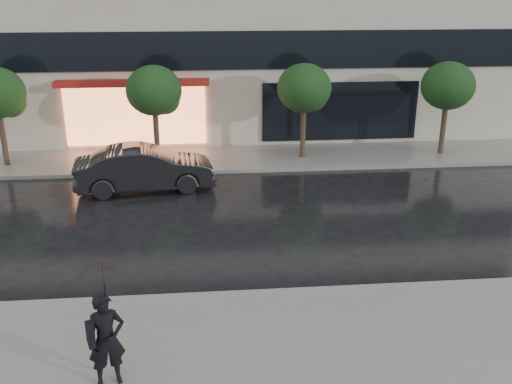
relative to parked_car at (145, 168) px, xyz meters
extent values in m
plane|color=black|center=(3.20, -6.79, -0.80)|extent=(120.00, 120.00, 0.00)
cube|color=slate|center=(3.20, -10.04, -0.74)|extent=(60.00, 4.50, 0.12)
cube|color=slate|center=(3.20, 3.46, -0.74)|extent=(60.00, 3.50, 0.12)
cube|color=gray|center=(3.20, -7.79, -0.73)|extent=(60.00, 0.25, 0.14)
cube|color=gray|center=(3.20, 1.71, -0.73)|extent=(60.00, 0.25, 0.14)
cube|color=black|center=(3.20, 5.15, 3.50)|extent=(28.00, 0.12, 1.60)
cube|color=#FF8C59|center=(-0.80, 5.13, 0.80)|extent=(6.00, 0.10, 2.60)
cube|color=maroon|center=(-0.80, 4.80, 2.25)|extent=(6.40, 0.70, 0.25)
cube|color=black|center=(8.20, 5.15, 0.80)|extent=(7.00, 0.10, 2.60)
cylinder|color=#33261C|center=(-5.80, 3.21, 0.30)|extent=(0.22, 0.22, 2.20)
sphere|color=black|center=(-5.40, 3.41, 1.80)|extent=(1.20, 1.20, 1.20)
cylinder|color=#33261C|center=(0.20, 3.21, 0.30)|extent=(0.22, 0.22, 2.20)
ellipsoid|color=black|center=(0.20, 3.21, 2.20)|extent=(2.20, 2.20, 1.98)
sphere|color=black|center=(0.60, 3.41, 1.80)|extent=(1.20, 1.20, 1.20)
cylinder|color=#33261C|center=(6.20, 3.21, 0.30)|extent=(0.22, 0.22, 2.20)
ellipsoid|color=black|center=(6.20, 3.21, 2.20)|extent=(2.20, 2.20, 1.98)
sphere|color=black|center=(6.60, 3.41, 1.80)|extent=(1.20, 1.20, 1.20)
cylinder|color=#33261C|center=(12.20, 3.21, 0.30)|extent=(0.22, 0.22, 2.20)
ellipsoid|color=black|center=(12.20, 3.21, 2.20)|extent=(2.20, 2.20, 1.98)
sphere|color=black|center=(12.60, 3.41, 1.80)|extent=(1.20, 1.20, 1.20)
imported|color=black|center=(0.00, 0.00, 0.00)|extent=(5.04, 2.28, 1.60)
imported|color=black|center=(0.29, -10.72, 0.22)|extent=(0.77, 0.62, 1.81)
imported|color=#340918|center=(0.35, -10.70, 1.36)|extent=(1.13, 1.14, 0.81)
cylinder|color=black|center=(0.35, -10.70, 0.89)|extent=(0.02, 0.02, 0.91)
cube|color=black|center=(0.06, -10.87, 0.44)|extent=(0.22, 0.36, 0.39)
camera|label=1|loc=(2.14, -19.51, 6.16)|focal=40.00mm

